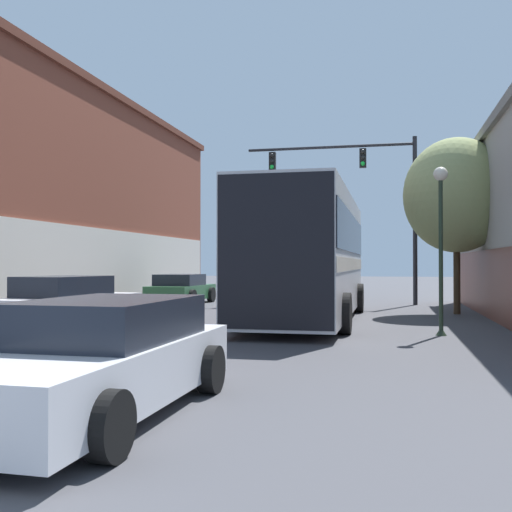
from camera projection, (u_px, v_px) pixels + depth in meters
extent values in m
cube|color=silver|center=(222.00, 326.00, 16.29)|extent=(0.14, 39.37, 0.01)
cube|color=beige|center=(66.00, 268.00, 20.84)|extent=(0.24, 29.39, 3.06)
cube|color=brown|center=(501.00, 286.00, 17.10)|extent=(0.24, 19.09, 2.13)
cube|color=#B7B7BC|center=(309.00, 255.00, 17.80)|extent=(2.57, 10.69, 3.45)
cube|color=black|center=(309.00, 234.00, 17.81)|extent=(2.62, 10.47, 1.10)
cube|color=beige|center=(309.00, 264.00, 17.79)|extent=(2.61, 10.58, 0.34)
cube|color=black|center=(275.00, 251.00, 12.61)|extent=(2.50, 0.06, 3.31)
cylinder|color=black|center=(285.00, 297.00, 21.30)|extent=(0.30, 1.00, 1.00)
cylinder|color=black|center=(359.00, 298.00, 20.72)|extent=(0.30, 1.00, 1.00)
cylinder|color=black|center=(238.00, 312.00, 14.83)|extent=(0.30, 1.00, 1.00)
cylinder|color=black|center=(345.00, 313.00, 14.26)|extent=(0.30, 1.00, 1.00)
cube|color=silver|center=(98.00, 372.00, 6.62)|extent=(1.73, 4.53, 0.63)
cube|color=black|center=(109.00, 319.00, 6.89)|extent=(1.57, 2.37, 0.47)
cylinder|color=black|center=(90.00, 364.00, 8.17)|extent=(0.23, 0.63, 0.62)
cylinder|color=black|center=(211.00, 369.00, 7.77)|extent=(0.23, 0.63, 0.62)
cylinder|color=black|center=(109.00, 426.00, 5.05)|extent=(0.23, 0.63, 0.62)
cube|color=silver|center=(69.00, 308.00, 15.73)|extent=(2.28, 4.65, 0.66)
cube|color=black|center=(63.00, 286.00, 15.53)|extent=(1.85, 2.51, 0.52)
cylinder|color=black|center=(75.00, 310.00, 17.33)|extent=(0.31, 0.70, 0.67)
cylinder|color=black|center=(126.00, 312.00, 16.72)|extent=(0.31, 0.70, 0.67)
cylinder|color=black|center=(4.00, 318.00, 14.74)|extent=(0.31, 0.70, 0.67)
cylinder|color=black|center=(62.00, 321.00, 14.13)|extent=(0.31, 0.70, 0.67)
cube|color=#285633|center=(181.00, 292.00, 25.47)|extent=(1.94, 3.89, 0.60)
cube|color=black|center=(180.00, 280.00, 25.29)|extent=(1.73, 2.05, 0.47)
cylinder|color=black|center=(172.00, 294.00, 26.85)|extent=(0.24, 0.66, 0.65)
cylinder|color=black|center=(211.00, 295.00, 26.38)|extent=(0.24, 0.66, 0.65)
cylinder|color=black|center=(149.00, 297.00, 24.56)|extent=(0.24, 0.66, 0.65)
cylinder|color=black|center=(192.00, 298.00, 24.08)|extent=(0.24, 0.66, 0.65)
cylinder|color=black|center=(415.00, 220.00, 24.59)|extent=(0.18, 0.18, 6.95)
cylinder|color=black|center=(329.00, 147.00, 25.40)|extent=(7.03, 0.12, 0.12)
cube|color=black|center=(363.00, 158.00, 25.09)|extent=(0.28, 0.24, 0.80)
sphere|color=black|center=(363.00, 152.00, 24.94)|extent=(0.18, 0.18, 0.18)
sphere|color=black|center=(363.00, 158.00, 24.94)|extent=(0.18, 0.18, 0.18)
sphere|color=green|center=(363.00, 163.00, 24.94)|extent=(0.18, 0.18, 0.18)
cube|color=black|center=(272.00, 162.00, 25.93)|extent=(0.28, 0.24, 0.80)
sphere|color=black|center=(272.00, 155.00, 25.79)|extent=(0.18, 0.18, 0.18)
sphere|color=black|center=(272.00, 161.00, 25.78)|extent=(0.18, 0.18, 0.18)
sphere|color=green|center=(272.00, 167.00, 25.78)|extent=(0.18, 0.18, 0.18)
cone|color=#233323|center=(441.00, 331.00, 14.03)|extent=(0.26, 0.26, 0.20)
cylinder|color=#233323|center=(441.00, 257.00, 14.05)|extent=(0.10, 0.10, 3.69)
sphere|color=#EFE5CC|center=(441.00, 174.00, 14.08)|extent=(0.33, 0.33, 0.33)
cylinder|color=#3D2D1E|center=(457.00, 277.00, 20.06)|extent=(0.23, 0.23, 2.51)
ellipsoid|color=#99A366|center=(457.00, 195.00, 20.09)|extent=(3.51, 3.16, 3.87)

